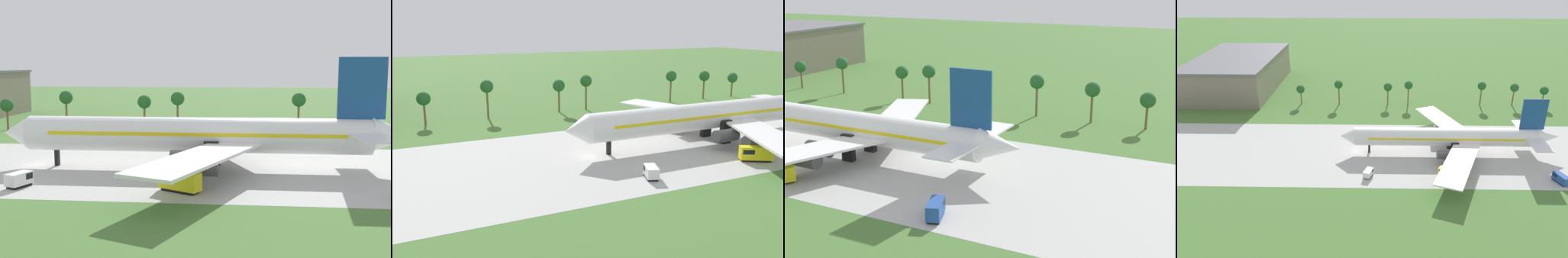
{
  "view_description": "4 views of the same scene",
  "coord_description": "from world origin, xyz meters",
  "views": [
    {
      "loc": [
        36.46,
        -82.65,
        17.78
      ],
      "look_at": [
        28.73,
        -0.31,
        6.84
      ],
      "focal_mm": 45.0,
      "sensor_mm": 36.0,
      "label": 1
    },
    {
      "loc": [
        -35.47,
        -75.12,
        26.05
      ],
      "look_at": [
        -0.48,
        -0.31,
        5.84
      ],
      "focal_mm": 40.0,
      "sensor_mm": 36.0,
      "label": 2
    },
    {
      "loc": [
        97.93,
        -79.9,
        34.08
      ],
      "look_at": [
        57.95,
        -0.31,
        8.83
      ],
      "focal_mm": 50.0,
      "sensor_mm": 36.0,
      "label": 3
    },
    {
      "loc": [
        7.64,
        -112.21,
        59.27
      ],
      "look_at": [
        5.19,
        5.0,
        6.0
      ],
      "focal_mm": 35.0,
      "sensor_mm": 36.0,
      "label": 4
    }
  ],
  "objects": [
    {
      "name": "ground_plane",
      "position": [
        0.0,
        0.0,
        0.0
      ],
      "size": [
        600.0,
        600.0,
        0.0
      ],
      "primitive_type": "plane",
      "color": "#477233"
    },
    {
      "name": "taxiway_strip",
      "position": [
        0.0,
        0.0,
        0.01
      ],
      "size": [
        320.0,
        44.0,
        0.02
      ],
      "color": "#B2B2AD",
      "rests_on": "ground_plane"
    },
    {
      "name": "jet_airliner",
      "position": [
        30.46,
        -0.31,
        5.77
      ],
      "size": [
        70.7,
        60.09,
        19.0
      ],
      "color": "white",
      "rests_on": "ground_plane"
    },
    {
      "name": "baggage_tug",
      "position": [
        4.39,
        -15.56,
        1.18
      ],
      "size": [
        3.18,
        4.29,
        2.16
      ],
      "color": "black",
      "rests_on": "ground_plane"
    },
    {
      "name": "fuel_truck",
      "position": [
        27.86,
        -16.08,
        1.56
      ],
      "size": [
        6.44,
        4.74,
        2.93
      ],
      "color": "black",
      "rests_on": "ground_plane"
    },
    {
      "name": "palm_tree_row",
      "position": [
        26.82,
        44.47,
        7.84
      ],
      "size": [
        108.49,
        3.6,
        10.8
      ],
      "color": "brown",
      "rests_on": "ground_plane"
    }
  ]
}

